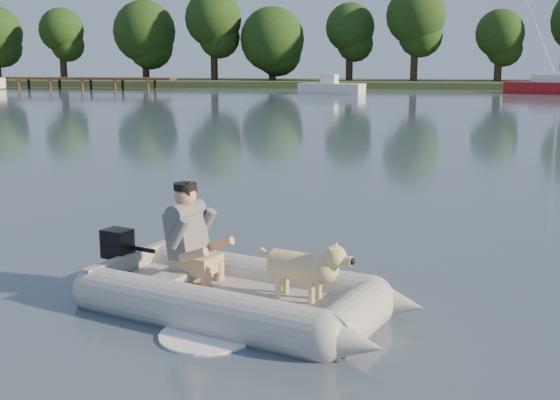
% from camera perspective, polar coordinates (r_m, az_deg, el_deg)
% --- Properties ---
extents(water, '(160.00, 160.00, 0.00)m').
position_cam_1_polar(water, '(8.11, -5.51, -8.58)').
color(water, slate).
rests_on(water, ground).
extents(shore_bank, '(160.00, 12.00, 0.70)m').
position_cam_1_polar(shore_bank, '(69.43, 7.65, 9.33)').
color(shore_bank, '#47512D').
rests_on(shore_bank, water).
extents(dock, '(18.00, 2.00, 1.04)m').
position_cam_1_polar(dock, '(65.65, -16.25, 9.09)').
color(dock, '#4C331E').
rests_on(dock, water).
extents(treeline, '(71.02, 7.35, 9.27)m').
position_cam_1_polar(treeline, '(68.75, 4.56, 13.73)').
color(treeline, '#332316').
rests_on(treeline, shore_bank).
extents(dinghy, '(6.18, 5.51, 1.47)m').
position_cam_1_polar(dinghy, '(7.73, -3.23, -4.61)').
color(dinghy, '#ACACA6').
rests_on(dinghy, water).
extents(man, '(0.95, 0.88, 1.15)m').
position_cam_1_polar(man, '(8.13, -7.49, -2.47)').
color(man, '#5E5E63').
rests_on(man, dinghy).
extents(dog, '(1.05, 0.67, 0.66)m').
position_cam_1_polar(dog, '(7.47, 1.51, -5.83)').
color(dog, '#D2B479').
rests_on(dog, dinghy).
extents(outboard_motor, '(0.52, 0.44, 0.84)m').
position_cam_1_polar(outboard_motor, '(8.85, -13.00, -4.84)').
color(outboard_motor, black).
rests_on(outboard_motor, dinghy).
extents(motorboat, '(5.51, 3.29, 2.18)m').
position_cam_1_polar(motorboat, '(55.29, 4.22, 9.64)').
color(motorboat, white).
rests_on(motorboat, water).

